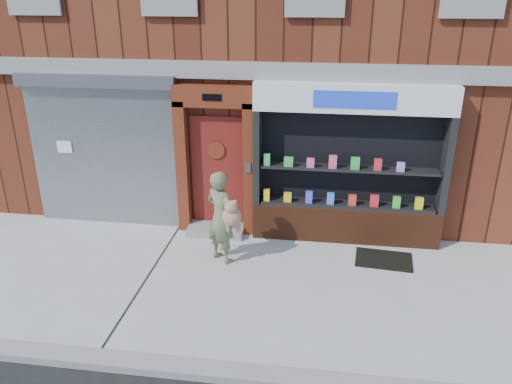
# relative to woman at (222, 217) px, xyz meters

# --- Properties ---
(ground) EXTENTS (80.00, 80.00, 0.00)m
(ground) POSITION_rel_woman_xyz_m (0.40, -0.69, -0.85)
(ground) COLOR #9E9E99
(ground) RESTS_ON ground
(curb) EXTENTS (60.00, 0.30, 0.12)m
(curb) POSITION_rel_woman_xyz_m (0.40, -2.84, -0.79)
(curb) COLOR gray
(curb) RESTS_ON ground
(building) EXTENTS (12.00, 8.16, 8.00)m
(building) POSITION_rel_woman_xyz_m (0.40, 5.30, 3.15)
(building) COLOR #4E1E12
(building) RESTS_ON ground
(shutter_bay) EXTENTS (3.10, 0.30, 3.04)m
(shutter_bay) POSITION_rel_woman_xyz_m (-2.60, 1.24, 0.87)
(shutter_bay) COLOR gray
(shutter_bay) RESTS_ON ground
(red_door_bay) EXTENTS (1.52, 0.58, 2.90)m
(red_door_bay) POSITION_rel_woman_xyz_m (-0.35, 1.17, 0.61)
(red_door_bay) COLOR #541D0E
(red_door_bay) RESTS_ON ground
(pharmacy_bay) EXTENTS (3.50, 0.41, 3.00)m
(pharmacy_bay) POSITION_rel_woman_xyz_m (2.15, 1.12, 0.52)
(pharmacy_bay) COLOR #562714
(pharmacy_bay) RESTS_ON ground
(woman) EXTENTS (0.75, 0.68, 1.68)m
(woman) POSITION_rel_woman_xyz_m (0.00, 0.00, 0.00)
(woman) COLOR #626844
(woman) RESTS_ON ground
(doormat) EXTENTS (1.04, 0.78, 0.02)m
(doormat) POSITION_rel_woman_xyz_m (2.84, 0.39, -0.84)
(doormat) COLOR black
(doormat) RESTS_ON ground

